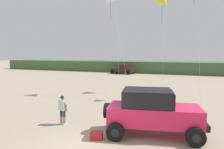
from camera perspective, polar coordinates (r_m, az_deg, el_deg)
The scene contains 7 objects.
ground_plane at distance 9.33m, azimuth -7.38°, elevation -19.58°, with size 220.00×220.00×0.00m, color gray.
dune_ridge at distance 45.78m, azimuth 20.22°, elevation 1.86°, with size 90.00×8.84×2.38m, color #426038.
jeep at distance 10.39m, azimuth 11.20°, elevation -9.92°, with size 5.01×3.18×2.26m.
person_watching at distance 12.03m, azimuth -13.58°, elevation -9.11°, with size 0.62×0.35×1.67m.
cooler_box at distance 10.01m, azimuth -4.33°, elevation -16.56°, with size 0.56×0.36×0.38m, color #B21E23.
distant_pickup at distance 41.49m, azimuth 3.13°, elevation 1.49°, with size 4.84×3.01×1.98m.
kite_yellow_diamond at distance 22.86m, azimuth 14.20°, elevation 18.93°, with size 1.88×3.48×10.17m.
Camera 1 is at (4.12, -7.37, 3.98)m, focal length 32.82 mm.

